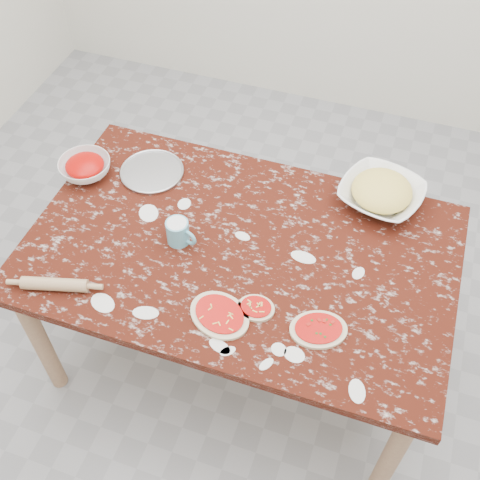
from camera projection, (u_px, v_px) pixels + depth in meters
name	position (u px, v px, depth m)	size (l,w,h in m)	color
ground	(240.00, 349.00, 2.79)	(4.00, 4.00, 0.00)	gray
worktable	(240.00, 262.00, 2.28)	(1.60, 1.00, 0.75)	#350F08
pizza_tray	(152.00, 172.00, 2.47)	(0.26, 0.26, 0.01)	#B2B2B7
sauce_bowl	(85.00, 168.00, 2.45)	(0.21, 0.21, 0.07)	white
cheese_bowl	(381.00, 195.00, 2.34)	(0.32, 0.32, 0.08)	white
flour_mug	(179.00, 232.00, 2.20)	(0.13, 0.09, 0.10)	#5CA8BE
pizza_left	(220.00, 315.00, 2.01)	(0.27, 0.24, 0.02)	beige
pizza_mid	(256.00, 308.00, 2.03)	(0.13, 0.11, 0.02)	beige
pizza_right	(318.00, 329.00, 1.98)	(0.24, 0.21, 0.02)	beige
rolling_pin	(55.00, 284.00, 2.08)	(0.05, 0.05, 0.24)	tan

